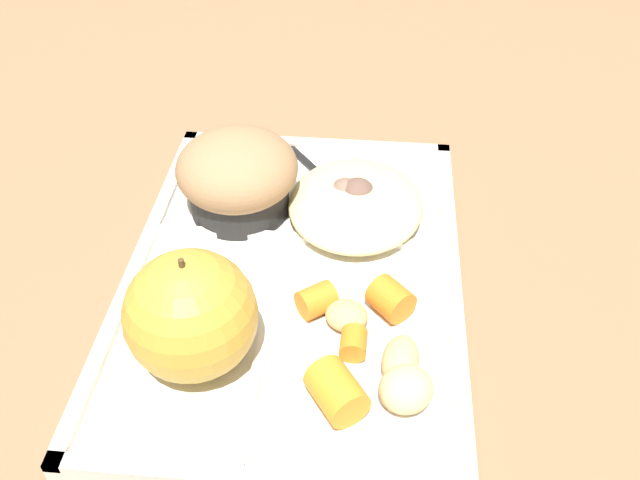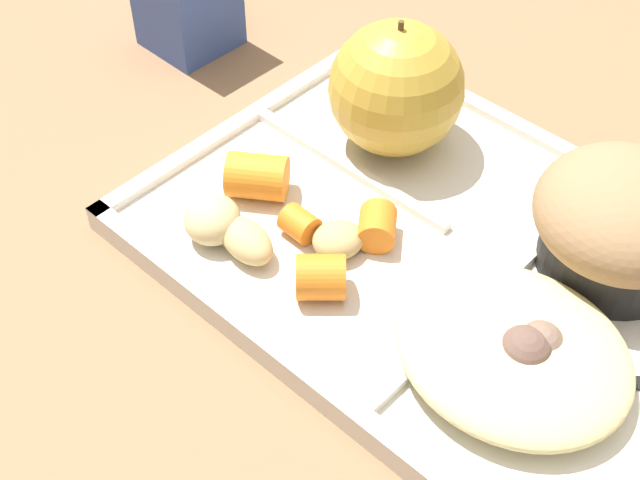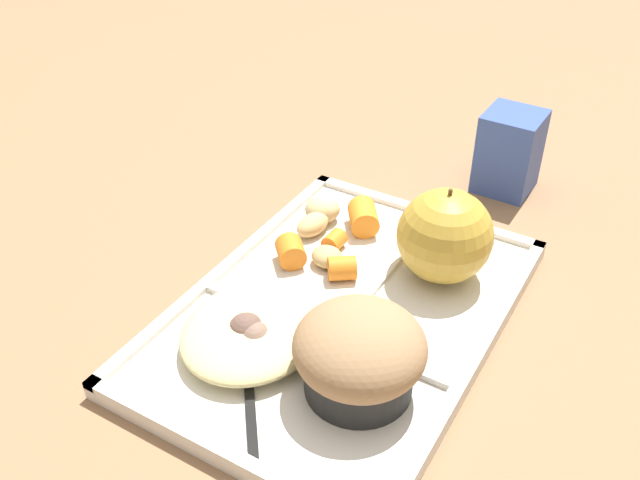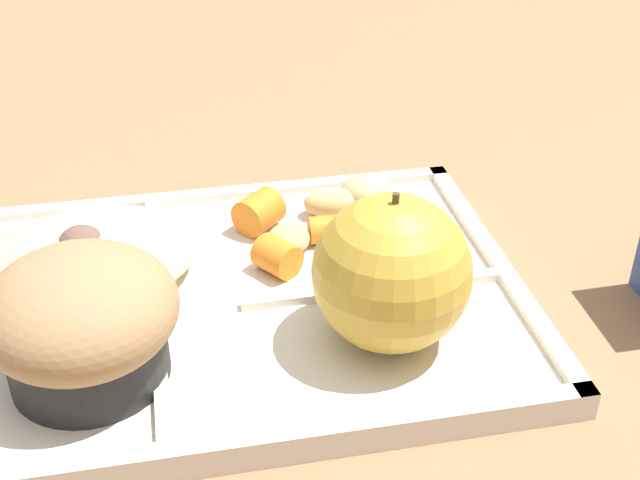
% 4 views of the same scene
% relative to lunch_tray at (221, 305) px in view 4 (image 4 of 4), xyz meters
% --- Properties ---
extents(ground, '(6.00, 6.00, 0.00)m').
position_rel_lunch_tray_xyz_m(ground, '(0.00, -0.00, -0.01)').
color(ground, '#846042').
extents(lunch_tray, '(0.35, 0.25, 0.02)m').
position_rel_lunch_tray_xyz_m(lunch_tray, '(0.00, 0.00, 0.00)').
color(lunch_tray, silver).
rests_on(lunch_tray, ground).
extents(green_apple, '(0.09, 0.09, 0.09)m').
position_rel_lunch_tray_xyz_m(green_apple, '(-0.09, 0.05, 0.05)').
color(green_apple, '#B79333').
rests_on(green_apple, lunch_tray).
extents(bran_muffin, '(0.10, 0.10, 0.07)m').
position_rel_lunch_tray_xyz_m(bran_muffin, '(0.07, 0.05, 0.04)').
color(bran_muffin, black).
rests_on(bran_muffin, lunch_tray).
extents(carrot_slice_small, '(0.02, 0.02, 0.02)m').
position_rel_lunch_tray_xyz_m(carrot_slice_small, '(-0.07, -0.05, 0.01)').
color(carrot_slice_small, orange).
rests_on(carrot_slice_small, lunch_tray).
extents(carrot_slice_near_corner, '(0.03, 0.03, 0.02)m').
position_rel_lunch_tray_xyz_m(carrot_slice_near_corner, '(-0.04, -0.02, 0.02)').
color(carrot_slice_near_corner, orange).
rests_on(carrot_slice_near_corner, lunch_tray).
extents(carrot_slice_tilted, '(0.05, 0.04, 0.03)m').
position_rel_lunch_tray_xyz_m(carrot_slice_tilted, '(-0.12, -0.04, 0.02)').
color(carrot_slice_tilted, orange).
rests_on(carrot_slice_tilted, lunch_tray).
extents(carrot_slice_diagonal, '(0.04, 0.04, 0.03)m').
position_rel_lunch_tray_xyz_m(carrot_slice_diagonal, '(-0.03, -0.07, 0.02)').
color(carrot_slice_diagonal, orange).
rests_on(carrot_slice_diagonal, lunch_tray).
extents(potato_chunk_golden, '(0.04, 0.04, 0.02)m').
position_rel_lunch_tray_xyz_m(potato_chunk_golden, '(-0.05, -0.04, 0.01)').
color(potato_chunk_golden, tan).
rests_on(potato_chunk_golden, lunch_tray).
extents(potato_chunk_small, '(0.04, 0.03, 0.02)m').
position_rel_lunch_tray_xyz_m(potato_chunk_small, '(-0.08, -0.08, 0.01)').
color(potato_chunk_small, tan).
rests_on(potato_chunk_small, lunch_tray).
extents(potato_chunk_wedge, '(0.05, 0.05, 0.03)m').
position_rel_lunch_tray_xyz_m(potato_chunk_wedge, '(-0.11, -0.08, 0.02)').
color(potato_chunk_wedge, tan).
rests_on(potato_chunk_wedge, lunch_tray).
extents(egg_noodle_pile, '(0.12, 0.11, 0.03)m').
position_rel_lunch_tray_xyz_m(egg_noodle_pile, '(0.07, -0.04, 0.02)').
color(egg_noodle_pile, '#D6C684').
rests_on(egg_noodle_pile, lunch_tray).
extents(meatball_back, '(0.03, 0.03, 0.03)m').
position_rel_lunch_tray_xyz_m(meatball_back, '(0.08, -0.03, 0.02)').
color(meatball_back, '#755B4C').
rests_on(meatball_back, lunch_tray).
extents(meatball_front, '(0.03, 0.03, 0.03)m').
position_rel_lunch_tray_xyz_m(meatball_front, '(0.08, -0.04, 0.02)').
color(meatball_front, brown).
rests_on(meatball_front, lunch_tray).
extents(plastic_fork, '(0.13, 0.10, 0.00)m').
position_rel_lunch_tray_xyz_m(plastic_fork, '(0.10, -0.03, 0.01)').
color(plastic_fork, black).
rests_on(plastic_fork, lunch_tray).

